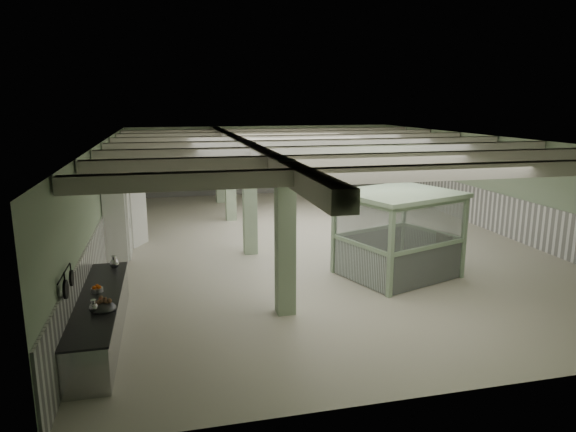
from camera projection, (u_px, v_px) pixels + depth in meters
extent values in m
plane|color=beige|center=(315.00, 240.00, 18.33)|extent=(20.00, 20.00, 0.00)
cube|color=white|center=(316.00, 139.00, 17.55)|extent=(14.00, 20.00, 0.02)
cube|color=#9BB38F|center=(263.00, 160.00, 27.43)|extent=(14.00, 0.02, 3.60)
cube|color=#9BB38F|center=(488.00, 290.00, 8.45)|extent=(14.00, 0.02, 3.60)
cube|color=#9BB38F|center=(105.00, 199.00, 16.35)|extent=(0.02, 20.00, 3.60)
cube|color=#9BB38F|center=(492.00, 184.00, 19.53)|extent=(0.02, 20.00, 3.60)
cube|color=white|center=(108.00, 231.00, 16.58)|extent=(0.05, 19.90, 1.50)
cube|color=white|center=(489.00, 210.00, 19.75)|extent=(0.05, 19.90, 1.50)
cube|color=white|center=(263.00, 180.00, 27.64)|extent=(13.90, 0.05, 1.50)
cube|color=beige|center=(244.00, 147.00, 17.03)|extent=(0.45, 19.90, 0.40)
cube|color=beige|center=(421.00, 173.00, 10.47)|extent=(13.90, 0.35, 0.32)
cube|color=beige|center=(373.00, 160.00, 12.84)|extent=(13.90, 0.35, 0.32)
cube|color=beige|center=(340.00, 151.00, 15.21)|extent=(13.90, 0.35, 0.32)
cube|color=beige|center=(316.00, 144.00, 17.59)|extent=(13.90, 0.35, 0.32)
cube|color=beige|center=(298.00, 139.00, 19.96)|extent=(13.90, 0.35, 0.32)
cube|color=beige|center=(284.00, 135.00, 22.33)|extent=(13.90, 0.35, 0.32)
cube|color=beige|center=(272.00, 132.00, 24.71)|extent=(13.90, 0.35, 0.32)
cube|color=#A0B995|center=(285.00, 238.00, 11.68)|extent=(0.42, 0.42, 3.60)
cube|color=#A0B995|center=(250.00, 199.00, 16.42)|extent=(0.42, 0.42, 3.60)
cube|color=#A0B995|center=(230.00, 177.00, 21.17)|extent=(0.42, 0.42, 3.60)
cube|color=#A0B995|center=(220.00, 166.00, 24.96)|extent=(0.42, 0.42, 3.60)
cylinder|color=black|center=(64.00, 273.00, 9.14)|extent=(0.02, 1.20, 0.02)
cone|color=#2E3D2F|center=(391.00, 174.00, 13.03)|extent=(0.44, 0.44, 0.22)
cone|color=#2E3D2F|center=(326.00, 153.00, 18.26)|extent=(0.44, 0.44, 0.22)
cone|color=#2E3D2F|center=(292.00, 143.00, 23.00)|extent=(0.44, 0.44, 0.22)
cube|color=#AAAAAF|center=(101.00, 318.00, 10.65)|extent=(0.79, 4.69, 0.88)
cube|color=black|center=(99.00, 298.00, 10.56)|extent=(0.83, 4.73, 0.04)
cylinder|color=#B2B2B7|center=(97.00, 290.00, 10.84)|extent=(0.26, 0.26, 0.09)
cylinder|color=black|center=(66.00, 289.00, 8.97)|extent=(0.04, 0.34, 0.34)
cylinder|color=black|center=(72.00, 278.00, 9.55)|extent=(0.04, 0.30, 0.30)
cube|color=white|center=(118.00, 217.00, 16.63)|extent=(0.65, 2.59, 2.38)
cube|color=white|center=(128.00, 220.00, 16.15)|extent=(0.06, 0.97, 2.28)
cube|color=white|center=(135.00, 212.00, 17.41)|extent=(0.50, 0.89, 2.28)
cube|color=silver|center=(130.00, 220.00, 16.16)|extent=(0.02, 0.05, 0.30)
cube|color=silver|center=(132.00, 213.00, 17.29)|extent=(0.02, 0.05, 0.30)
cube|color=#96B38F|center=(391.00, 254.00, 12.75)|extent=(0.15, 0.15, 2.30)
cube|color=#96B38F|center=(334.00, 234.00, 14.63)|extent=(0.15, 0.15, 2.30)
cube|color=#96B38F|center=(464.00, 238.00, 14.21)|extent=(0.15, 0.15, 2.30)
cube|color=#96B38F|center=(403.00, 222.00, 16.09)|extent=(0.15, 0.15, 2.30)
cube|color=#96B38F|center=(400.00, 194.00, 14.16)|extent=(3.68, 3.40, 0.12)
cube|color=#B7C5BF|center=(428.00, 267.00, 13.61)|extent=(2.43, 0.90, 1.05)
cube|color=silver|center=(431.00, 222.00, 13.34)|extent=(2.43, 0.90, 1.22)
cube|color=#B7C5BF|center=(370.00, 247.00, 15.49)|extent=(2.43, 0.90, 1.05)
cube|color=silver|center=(371.00, 207.00, 15.23)|extent=(2.43, 0.90, 1.22)
cube|color=#B7C5BF|center=(360.00, 265.00, 13.82)|extent=(0.75, 2.00, 1.05)
cube|color=silver|center=(361.00, 220.00, 13.55)|extent=(0.75, 2.00, 1.22)
cube|color=#B7C5BF|center=(430.00, 249.00, 15.28)|extent=(0.75, 2.00, 1.05)
cube|color=silver|center=(433.00, 209.00, 15.01)|extent=(0.75, 2.00, 1.22)
cube|color=#636554|center=(446.00, 253.00, 14.84)|extent=(0.44, 0.57, 1.14)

